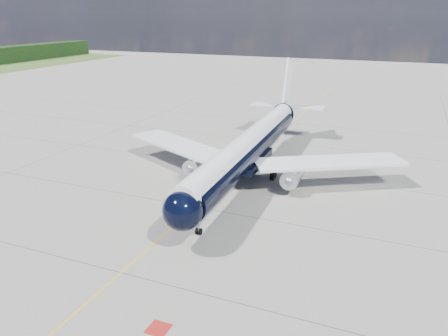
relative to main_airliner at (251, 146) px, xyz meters
The scene contains 4 objects.
ground 9.35m from the main_airliner, 107.82° to the left, with size 320.00×320.00×0.00m, color gray.
taxiway_centerline 5.85m from the main_airliner, 131.69° to the left, with size 0.16×160.00×0.01m, color #E7BA0C.
red_marking 32.77m from the main_airliner, 82.41° to the right, with size 1.60×1.60×0.01m, color maroon.
main_airliner is the anchor object (origin of this frame).
Camera 1 is at (21.21, -32.07, 21.68)m, focal length 35.00 mm.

